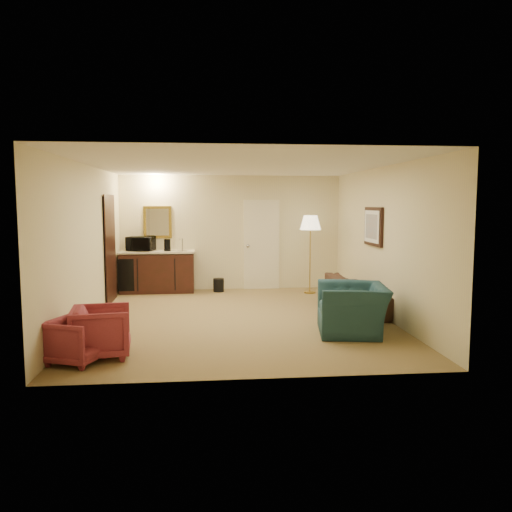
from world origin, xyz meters
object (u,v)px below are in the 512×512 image
(sofa, at_px, (354,289))
(rose_chair_far, at_px, (77,338))
(coffee_table, at_px, (342,311))
(floor_lamp, at_px, (310,254))
(waste_bin, at_px, (219,285))
(microwave, at_px, (141,242))
(wetbar_cabinet, at_px, (158,272))
(coffee_maker, at_px, (167,245))
(rose_chair_near, at_px, (101,329))
(teal_armchair, at_px, (353,301))

(sofa, height_order, rose_chair_far, sofa)
(coffee_table, xyz_separation_m, floor_lamp, (0.07, 2.91, 0.64))
(rose_chair_far, height_order, coffee_table, rose_chair_far)
(waste_bin, xyz_separation_m, microwave, (-1.71, 0.15, 0.96))
(wetbar_cabinet, distance_m, coffee_maker, 0.63)
(sofa, distance_m, rose_chair_near, 4.73)
(coffee_table, relative_size, microwave, 1.34)
(sofa, height_order, coffee_maker, coffee_maker)
(floor_lamp, xyz_separation_m, waste_bin, (-2.00, 0.36, -0.71))
(teal_armchair, height_order, rose_chair_far, teal_armchair)
(coffee_maker, bearing_deg, wetbar_cabinet, 162.80)
(rose_chair_near, height_order, coffee_table, rose_chair_near)
(floor_lamp, bearing_deg, waste_bin, 169.87)
(floor_lamp, bearing_deg, wetbar_cabinet, 172.73)
(microwave, height_order, coffee_maker, microwave)
(rose_chair_near, bearing_deg, waste_bin, -27.02)
(sofa, height_order, rose_chair_near, sofa)
(wetbar_cabinet, bearing_deg, rose_chair_far, -95.77)
(floor_lamp, distance_m, coffee_maker, 3.16)
(sofa, relative_size, teal_armchair, 1.83)
(floor_lamp, bearing_deg, coffee_maker, 172.32)
(rose_chair_near, distance_m, microwave, 4.86)
(sofa, bearing_deg, wetbar_cabinet, 61.90)
(floor_lamp, height_order, coffee_maker, floor_lamp)
(wetbar_cabinet, height_order, teal_armchair, teal_armchair)
(sofa, height_order, coffee_table, sofa)
(sofa, bearing_deg, floor_lamp, 16.51)
(sofa, bearing_deg, coffee_table, 156.68)
(coffee_maker, bearing_deg, sofa, -48.07)
(waste_bin, relative_size, coffee_maker, 1.12)
(wetbar_cabinet, relative_size, rose_chair_near, 2.25)
(waste_bin, bearing_deg, coffee_maker, 176.76)
(coffee_table, bearing_deg, waste_bin, 120.53)
(coffee_table, bearing_deg, coffee_maker, 132.47)
(rose_chair_near, bearing_deg, teal_armchair, -84.27)
(rose_chair_near, distance_m, coffee_table, 3.79)
(floor_lamp, height_order, microwave, floor_lamp)
(rose_chair_far, bearing_deg, wetbar_cabinet, 15.39)
(sofa, distance_m, microwave, 4.84)
(teal_armchair, distance_m, coffee_table, 0.58)
(coffee_maker, bearing_deg, rose_chair_far, -113.98)
(sofa, relative_size, microwave, 3.65)
(sofa, height_order, waste_bin, sofa)
(rose_chair_far, xyz_separation_m, floor_lamp, (3.85, 4.52, 0.55))
(wetbar_cabinet, bearing_deg, rose_chair_near, -93.03)
(sofa, distance_m, coffee_table, 1.20)
(teal_armchair, bearing_deg, floor_lamp, -171.71)
(microwave, bearing_deg, coffee_table, -28.37)
(rose_chair_near, xyz_separation_m, coffee_table, (3.53, 1.38, -0.14))
(sofa, bearing_deg, coffee_maker, 60.40)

